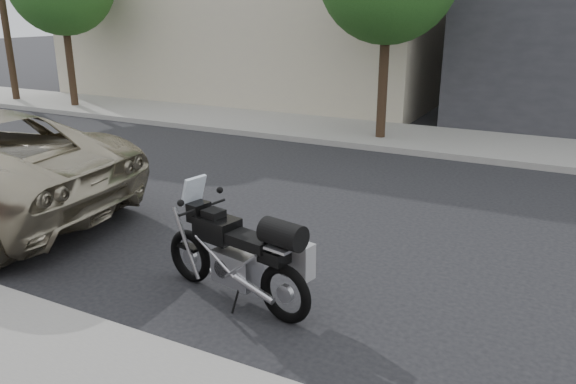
# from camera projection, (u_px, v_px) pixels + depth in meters

# --- Properties ---
(ground) EXTENTS (120.00, 120.00, 0.00)m
(ground) POSITION_uv_depth(u_px,v_px,m) (378.00, 233.00, 8.66)
(ground) COLOR black
(ground) RESTS_ON ground
(far_sidewalk) EXTENTS (44.00, 3.00, 0.15)m
(far_sidewalk) POSITION_uv_depth(u_px,v_px,m) (462.00, 144.00, 14.12)
(far_sidewalk) COLOR gray
(far_sidewalk) RESTS_ON ground
(utility_pole) EXTENTS (0.24, 0.24, 6.70)m
(utility_pole) POSITION_uv_depth(u_px,v_px,m) (2.00, 3.00, 19.65)
(utility_pole) COLOR #322317
(utility_pole) RESTS_ON far_sidewalk
(motorcycle) EXTENTS (2.22, 0.81, 1.42)m
(motorcycle) POSITION_uv_depth(u_px,v_px,m) (244.00, 255.00, 6.43)
(motorcycle) COLOR black
(motorcycle) RESTS_ON ground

